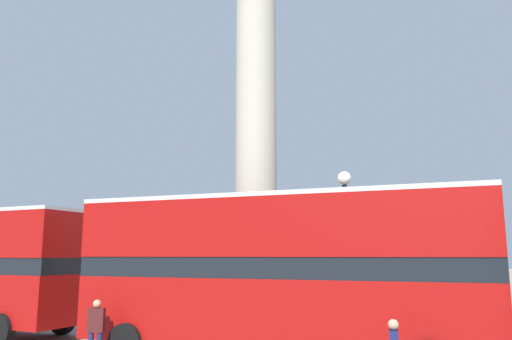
# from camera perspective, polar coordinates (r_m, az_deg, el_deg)

# --- Properties ---
(ground_plane) EXTENTS (200.00, 200.00, 0.00)m
(ground_plane) POSITION_cam_1_polar(r_m,az_deg,el_deg) (18.97, 0.00, -18.27)
(ground_plane) COLOR gray
(monument_column) EXTENTS (4.99, 4.99, 22.79)m
(monument_column) POSITION_cam_1_polar(r_m,az_deg,el_deg) (19.38, 0.00, 4.82)
(monument_column) COLOR #BCB29E
(monument_column) RESTS_ON ground_plane
(bus_c) EXTENTS (11.28, 3.22, 4.45)m
(bus_c) POSITION_cam_1_polar(r_m,az_deg,el_deg) (13.90, 2.40, -11.22)
(bus_c) COLOR #A80F0C
(bus_c) RESTS_ON ground_plane
(street_lamp) EXTENTS (0.43, 0.43, 5.40)m
(street_lamp) POSITION_cam_1_polar(r_m,az_deg,el_deg) (15.58, 10.30, -8.66)
(street_lamp) COLOR black
(street_lamp) RESTS_ON ground_plane
(pedestrian_by_plinth) EXTENTS (0.46, 0.31, 1.64)m
(pedestrian_by_plinth) POSITION_cam_1_polar(r_m,az_deg,el_deg) (14.56, -17.84, -16.82)
(pedestrian_by_plinth) COLOR #192347
(pedestrian_by_plinth) RESTS_ON ground_plane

